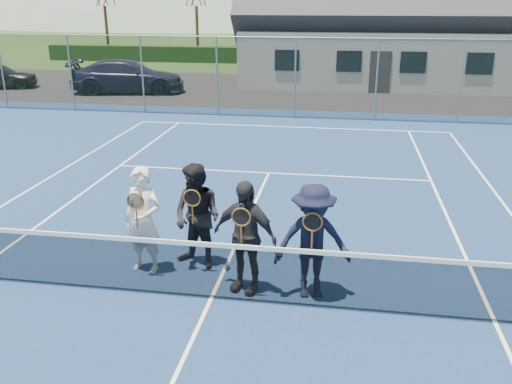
% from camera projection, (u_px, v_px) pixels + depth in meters
% --- Properties ---
extents(ground, '(220.00, 220.00, 0.00)m').
position_uv_depth(ground, '(306.00, 91.00, 26.85)').
color(ground, '#254016').
rests_on(ground, ground).
extents(court_surface, '(30.00, 30.00, 0.02)m').
position_uv_depth(court_surface, '(211.00, 300.00, 8.25)').
color(court_surface, navy).
rests_on(court_surface, ground).
extents(tarmac_carpark, '(40.00, 12.00, 0.01)m').
position_uv_depth(tarmac_carpark, '(228.00, 89.00, 27.45)').
color(tarmac_carpark, black).
rests_on(tarmac_carpark, ground).
extents(hedge_row, '(40.00, 1.20, 1.10)m').
position_uv_depth(hedge_row, '(319.00, 56.00, 37.82)').
color(hedge_row, black).
rests_on(hedge_row, ground).
extents(car_b, '(3.98, 2.45, 1.24)m').
position_uv_depth(car_b, '(116.00, 78.00, 26.88)').
color(car_b, '#96989E').
rests_on(car_b, ground).
extents(car_c, '(5.70, 3.14, 1.57)m').
position_uv_depth(car_c, '(128.00, 76.00, 26.24)').
color(car_c, black).
rests_on(car_c, ground).
extents(court_markings, '(11.03, 23.83, 0.01)m').
position_uv_depth(court_markings, '(211.00, 299.00, 8.25)').
color(court_markings, white).
rests_on(court_markings, court_surface).
extents(tennis_net, '(11.68, 0.08, 1.10)m').
position_uv_depth(tennis_net, '(210.00, 269.00, 8.07)').
color(tennis_net, slate).
rests_on(tennis_net, ground).
extents(perimeter_fence, '(30.07, 0.07, 3.02)m').
position_uv_depth(perimeter_fence, '(295.00, 78.00, 20.29)').
color(perimeter_fence, slate).
rests_on(perimeter_fence, ground).
extents(clubhouse, '(15.60, 8.20, 7.70)m').
position_uv_depth(clubhouse, '(390.00, 6.00, 28.62)').
color(clubhouse, silver).
rests_on(clubhouse, ground).
extents(player_a, '(0.72, 0.56, 1.80)m').
position_uv_depth(player_a, '(143.00, 220.00, 8.84)').
color(player_a, white).
rests_on(player_a, court_surface).
extents(player_b, '(1.07, 0.97, 1.80)m').
position_uv_depth(player_b, '(197.00, 217.00, 8.99)').
color(player_b, black).
rests_on(player_b, court_surface).
extents(player_c, '(1.14, 0.73, 1.80)m').
position_uv_depth(player_c, '(245.00, 237.00, 8.24)').
color(player_c, '#242328').
rests_on(player_c, court_surface).
extents(player_d, '(1.28, 0.90, 1.80)m').
position_uv_depth(player_d, '(313.00, 242.00, 8.07)').
color(player_d, black).
rests_on(player_d, court_surface).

